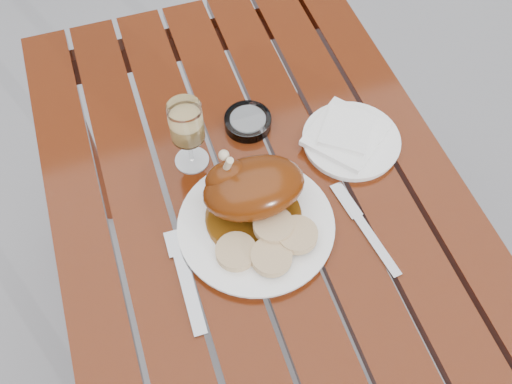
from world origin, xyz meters
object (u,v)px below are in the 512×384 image
ashtray (248,122)px  side_plate (351,141)px  dinner_plate (256,226)px  table (257,273)px  wine_glass (188,136)px

ashtray → side_plate: bearing=-31.1°
dinner_plate → ashtray: bearing=75.4°
table → ashtray: ashtray is taller
dinner_plate → wine_glass: (-0.07, 0.19, 0.07)m
table → wine_glass: size_ratio=7.32×
table → dinner_plate: 0.39m
ashtray → dinner_plate: bearing=-104.6°
wine_glass → side_plate: bearing=-10.6°
table → side_plate: size_ratio=5.87×
dinner_plate → side_plate: size_ratio=1.45×
dinner_plate → wine_glass: bearing=110.9°
table → ashtray: size_ratio=11.96×
table → dinner_plate: size_ratio=4.05×
wine_glass → ashtray: bearing=20.9°
side_plate → wine_glass: bearing=169.4°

